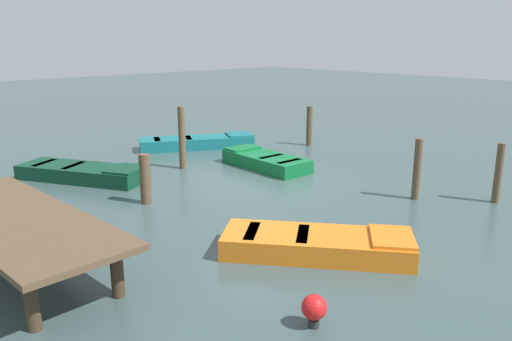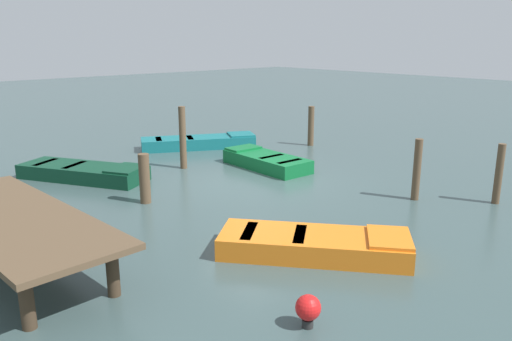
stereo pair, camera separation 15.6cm
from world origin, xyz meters
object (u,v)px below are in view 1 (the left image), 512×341
Objects in this scene: rowboat_dark_green at (83,172)px; rowboat_orange at (318,244)px; dock_segment at (15,222)px; mooring_piling_far_left at (417,169)px; mooring_piling_mid_right at (182,138)px; mooring_piling_far_right at (498,173)px; mooring_piling_center at (145,179)px; mooring_piling_near_left at (309,126)px; marker_buoy at (314,308)px; rowboat_teal at (198,142)px; rowboat_green at (265,161)px.

rowboat_dark_green is 7.86m from rowboat_orange.
mooring_piling_far_left reaches higher than dock_segment.
mooring_piling_mid_right is 1.24× the size of mooring_piling_far_left.
rowboat_orange is 1.81× the size of mooring_piling_mid_right.
rowboat_orange is at bearing 97.42° from mooring_piling_far_left.
mooring_piling_mid_right reaches higher than mooring_piling_far_right.
mooring_piling_mid_right is (-0.83, -2.80, 0.73)m from rowboat_dark_green.
mooring_piling_center is (1.61, -3.47, -0.24)m from dock_segment.
mooring_piling_near_left is 3.03× the size of marker_buoy.
mooring_piling_far_right is at bearing 7.47° from rowboat_dark_green.
mooring_piling_far_left reaches higher than rowboat_teal.
marker_buoy reaches higher than rowboat_orange.
dock_segment is 5.32m from rowboat_orange.
rowboat_green is 2.63m from mooring_piling_mid_right.
mooring_piling_mid_right is (1.63, 1.93, 0.73)m from rowboat_green.
mooring_piling_near_left is at bearing 93.95° from rowboat_orange.
marker_buoy is (-8.19, 9.11, -0.44)m from mooring_piling_near_left.
rowboat_green is at bearing 33.32° from rowboat_dark_green.
rowboat_dark_green is 3.04m from mooring_piling_center.
rowboat_teal is at bearing -57.34° from dock_segment.
mooring_piling_center is at bearing 130.26° from mooring_piling_mid_right.
rowboat_green is 2.44× the size of mooring_piling_center.
rowboat_dark_green is 7.86× the size of marker_buoy.
mooring_piling_far_right reaches higher than rowboat_orange.
rowboat_orange is 4.39m from mooring_piling_far_left.
mooring_piling_near_left is 0.99× the size of mooring_piling_far_right.
marker_buoy reaches higher than rowboat_teal.
dock_segment is 10.56m from mooring_piling_far_right.
mooring_piling_center is (-2.18, 2.58, -0.34)m from mooring_piling_mid_right.
rowboat_orange is at bearing 147.09° from rowboat_green.
rowboat_dark_green is 2.60× the size of mooring_piling_near_left.
rowboat_teal is at bearing 2.77° from mooring_piling_far_left.
rowboat_green is 4.85m from mooring_piling_far_left.
mooring_piling_far_left reaches higher than mooring_piling_near_left.
marker_buoy is at bearing -156.72° from dock_segment.
mooring_piling_far_right is (-0.90, -5.51, 0.52)m from rowboat_orange.
mooring_piling_mid_right reaches higher than marker_buoy.
mooring_piling_mid_right is 1.30× the size of mooring_piling_near_left.
dock_segment is at bearing -116.12° from rowboat_teal.
rowboat_green is (2.17, -7.97, -0.63)m from dock_segment.
mooring_piling_far_right is 3.06× the size of marker_buoy.
rowboat_green is 3.71m from rowboat_teal.
dock_segment is at bearing 67.29° from mooring_piling_far_right.
rowboat_teal is at bearing 117.96° from rowboat_orange.
marker_buoy reaches higher than rowboat_dark_green.
mooring_piling_center is at bearing 103.14° from mooring_piling_near_left.
rowboat_orange is 2.36× the size of mooring_piling_near_left.
rowboat_dark_green is at bearing -137.58° from rowboat_teal.
rowboat_teal and rowboat_dark_green have the same top height.
rowboat_orange is 7.15× the size of marker_buoy.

